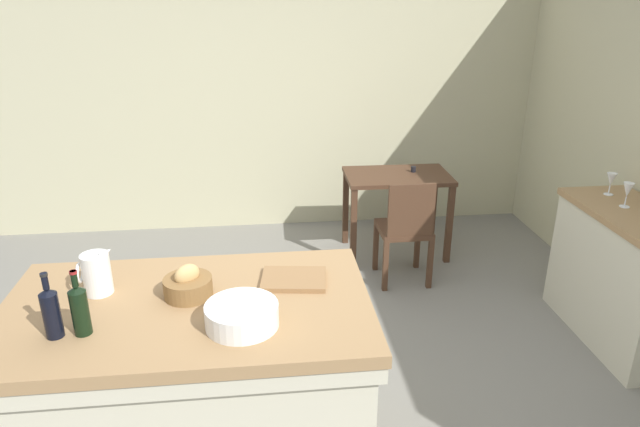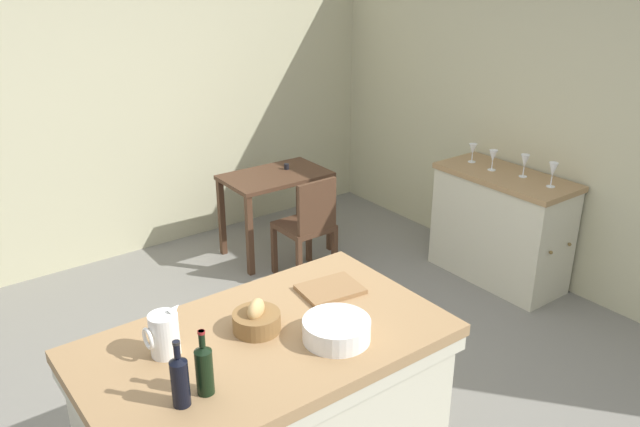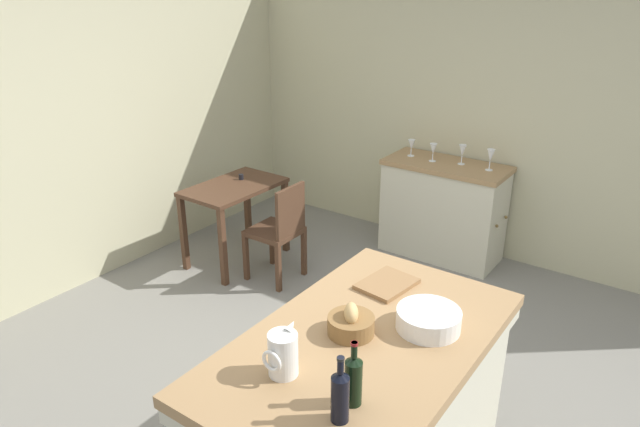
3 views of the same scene
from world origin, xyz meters
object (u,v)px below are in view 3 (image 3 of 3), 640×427
Objects in this scene: cutting_board at (387,284)px; wine_bottle_dark at (353,379)px; wooden_chair at (280,229)px; side_cabinet at (443,210)px; wine_bottle_amber at (340,395)px; bread_basket at (351,323)px; writing_desk at (235,198)px; pitcher at (283,354)px; wine_glass_right at (411,145)px; island_table at (361,410)px; wash_bowl at (428,319)px; wine_glass_middle at (433,149)px; wine_glass_left at (462,151)px; wine_glass_far_left at (491,156)px.

cutting_board is 1.07× the size of wine_bottle_dark.
cutting_board is at bearing -122.14° from wooden_chair.
side_cabinet is 3.45m from wine_bottle_amber.
wine_bottle_dark is (-0.90, -0.35, 0.11)m from cutting_board.
cutting_board is (0.50, 0.08, -0.04)m from bread_basket.
wine_bottle_dark is at bearing 4.86° from wine_bottle_amber.
bread_basket is at bearing -124.79° from writing_desk.
pitcher is 3.34m from wine_glass_right.
wine_glass_right is at bearing 22.93° from island_table.
wine_glass_middle is at bearing 24.78° from wash_bowl.
island_table is 9.40× the size of wine_glass_left.
island_table is 6.99× the size of pitcher.
cutting_board is at bearing 17.31° from island_table.
writing_desk is 4.04× the size of bread_basket.
writing_desk is at bearing 63.91° from cutting_board.
pitcher is at bearing -179.58° from cutting_board.
wine_glass_middle is at bearing 95.31° from wine_glass_far_left.
bread_basket is at bearing -167.68° from wine_glass_left.
wine_bottle_amber reaches higher than writing_desk.
wine_glass_right is at bearing 81.99° from wine_glass_middle.
wine_glass_left is 1.08× the size of wine_glass_middle.
wine_glass_far_left reaches higher than side_cabinet.
cutting_board is (0.92, 0.01, -0.09)m from pitcher.
pitcher is at bearing -168.41° from side_cabinet.
wooden_chair is 1.76m from wine_glass_left.
wine_glass_left is at bearing 13.75° from island_table.
pitcher is at bearing 160.37° from island_table.
cutting_board reaches higher than island_table.
island_table is 10.17× the size of wine_glass_middle.
wine_bottle_dark is at bearing -146.51° from bread_basket.
island_table is at bearing 140.87° from wash_bowl.
wine_glass_far_left is (1.23, -1.88, 0.42)m from writing_desk.
island_table is at bearing -123.98° from writing_desk.
wine_glass_left reaches higher than wine_glass_middle.
wash_bowl is 2.86m from wine_glass_right.
wash_bowl is at bearing -48.26° from bread_basket.
wine_glass_middle is (-0.02, 0.13, 0.57)m from side_cabinet.
wine_glass_middle reaches higher than wooden_chair.
wash_bowl is (-1.23, -1.94, 0.49)m from wooden_chair.
wooden_chair is at bearing 147.21° from wine_glass_middle.
side_cabinet is 6.77× the size of wine_glass_middle.
side_cabinet is at bearing 14.79° from bread_basket.
side_cabinet reaches higher than writing_desk.
wine_glass_far_left is 0.52m from wine_glass_middle.
wooden_chair is at bearing 48.11° from bread_basket.
wine_glass_left is at bearing 12.32° from bread_basket.
wine_glass_middle is (3.23, 1.13, -0.01)m from wine_bottle_amber.
island_table is 0.69m from pitcher.
wine_bottle_dark reaches higher than bread_basket.
wash_bowl is (0.26, -0.21, 0.47)m from island_table.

